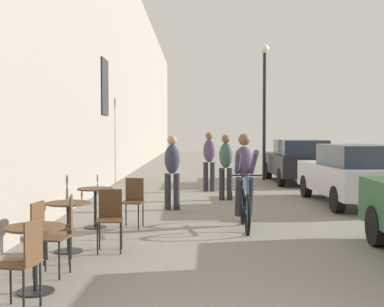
% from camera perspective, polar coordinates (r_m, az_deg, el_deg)
% --- Properties ---
extents(building_facade_left, '(0.54, 68.00, 8.47)m').
position_cam_1_polar(building_facade_left, '(17.13, -9.90, 10.72)').
color(building_facade_left, gray).
rests_on(building_facade_left, ground_plane).
extents(cafe_table_near, '(0.64, 0.64, 0.72)m').
position_cam_1_polar(cafe_table_near, '(5.86, -17.05, -9.65)').
color(cafe_table_near, black).
rests_on(cafe_table_near, ground_plane).
extents(cafe_chair_near_toward_street, '(0.43, 0.43, 0.89)m').
position_cam_1_polar(cafe_chair_near_toward_street, '(6.49, -15.94, -8.49)').
color(cafe_chair_near_toward_street, black).
rests_on(cafe_chair_near_toward_street, ground_plane).
extents(cafe_chair_near_toward_wall, '(0.44, 0.44, 0.89)m').
position_cam_1_polar(cafe_chair_near_toward_wall, '(5.29, -18.20, -11.00)').
color(cafe_chair_near_toward_wall, black).
rests_on(cafe_chair_near_toward_wall, ground_plane).
extents(cafe_table_mid, '(0.64, 0.64, 0.72)m').
position_cam_1_polar(cafe_table_mid, '(7.67, -13.57, -6.77)').
color(cafe_table_mid, black).
rests_on(cafe_table_mid, ground_plane).
extents(cafe_chair_mid_toward_street, '(0.44, 0.44, 0.89)m').
position_cam_1_polar(cafe_chair_mid_toward_street, '(7.10, -14.11, -7.55)').
color(cafe_chair_mid_toward_street, black).
rests_on(cafe_chair_mid_toward_street, ground_plane).
extents(cafe_chair_mid_toward_wall, '(0.42, 0.42, 0.89)m').
position_cam_1_polar(cafe_chair_mid_toward_wall, '(7.62, -9.10, -6.82)').
color(cafe_chair_mid_toward_wall, black).
rests_on(cafe_chair_mid_toward_wall, ground_plane).
extents(cafe_table_far, '(0.64, 0.64, 0.72)m').
position_cam_1_polar(cafe_table_far, '(9.48, -10.71, -5.00)').
color(cafe_table_far, black).
rests_on(cafe_table_far, ground_plane).
extents(cafe_chair_far_toward_street, '(0.43, 0.43, 0.89)m').
position_cam_1_polar(cafe_chair_far_toward_street, '(9.45, -6.56, -5.03)').
color(cafe_chair_far_toward_street, black).
rests_on(cafe_chair_far_toward_street, ground_plane).
extents(cyclist_on_bicycle, '(0.52, 1.76, 1.74)m').
position_cam_1_polar(cyclist_on_bicycle, '(9.35, 5.86, -3.30)').
color(cyclist_on_bicycle, black).
rests_on(cyclist_on_bicycle, ground_plane).
extents(pedestrian_near, '(0.36, 0.27, 1.67)m').
position_cam_1_polar(pedestrian_near, '(11.41, -2.22, -1.62)').
color(pedestrian_near, '#26262D').
rests_on(pedestrian_near, ground_plane).
extents(pedestrian_mid, '(0.36, 0.28, 1.68)m').
position_cam_1_polar(pedestrian_mid, '(13.10, 3.77, -1.08)').
color(pedestrian_mid, '#26262D').
rests_on(pedestrian_mid, ground_plane).
extents(pedestrian_far, '(0.35, 0.26, 1.74)m').
position_cam_1_polar(pedestrian_far, '(14.99, 1.92, -0.50)').
color(pedestrian_far, '#26262D').
rests_on(pedestrian_far, ground_plane).
extents(street_lamp, '(0.32, 0.32, 4.90)m').
position_cam_1_polar(street_lamp, '(18.82, 8.05, 6.53)').
color(street_lamp, black).
rests_on(street_lamp, ground_plane).
extents(parked_car_second, '(1.83, 4.11, 1.44)m').
position_cam_1_polar(parked_car_second, '(12.82, 17.50, -2.14)').
color(parked_car_second, '#B7B7BC').
rests_on(parked_car_second, ground_plane).
extents(parked_car_third, '(1.78, 4.17, 1.48)m').
position_cam_1_polar(parked_car_third, '(17.96, 11.67, -0.77)').
color(parked_car_third, black).
rests_on(parked_car_third, ground_plane).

